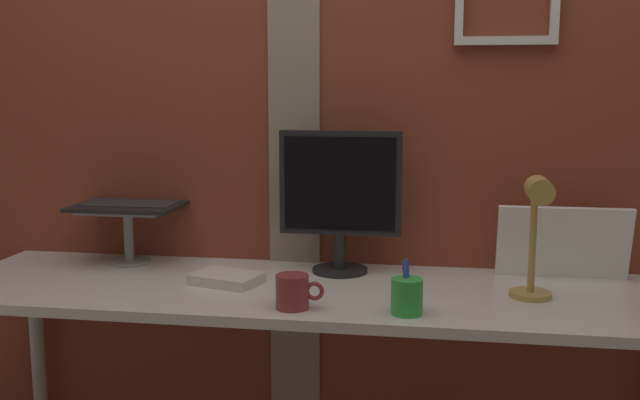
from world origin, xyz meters
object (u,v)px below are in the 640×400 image
(monitor, at_px, (340,191))
(desk_lamp, at_px, (536,225))
(pen_cup, at_px, (407,296))
(whiteboard_panel, at_px, (563,243))
(coffee_mug, at_px, (295,292))
(laptop, at_px, (135,189))

(monitor, relative_size, desk_lamp, 1.28)
(monitor, distance_m, desk_lamp, 0.63)
(pen_cup, bearing_deg, whiteboard_panel, 43.26)
(coffee_mug, bearing_deg, desk_lamp, 13.95)
(monitor, relative_size, pen_cup, 3.13)
(whiteboard_panel, xyz_separation_m, coffee_mug, (-0.77, -0.44, -0.07))
(monitor, distance_m, whiteboard_panel, 0.71)
(whiteboard_panel, distance_m, coffee_mug, 0.88)
(monitor, bearing_deg, whiteboard_panel, 2.35)
(whiteboard_panel, height_order, coffee_mug, whiteboard_panel)
(desk_lamp, distance_m, coffee_mug, 0.69)
(laptop, relative_size, whiteboard_panel, 0.88)
(pen_cup, xyz_separation_m, coffee_mug, (-0.30, -0.00, -0.00))
(coffee_mug, bearing_deg, whiteboard_panel, 29.64)
(pen_cup, height_order, coffee_mug, pen_cup)
(laptop, height_order, pen_cup, laptop)
(monitor, xyz_separation_m, whiteboard_panel, (0.70, 0.03, -0.15))
(desk_lamp, xyz_separation_m, pen_cup, (-0.34, -0.16, -0.17))
(monitor, xyz_separation_m, pen_cup, (0.23, -0.41, -0.22))
(desk_lamp, height_order, pen_cup, desk_lamp)
(monitor, relative_size, whiteboard_panel, 1.14)
(desk_lamp, xyz_separation_m, coffee_mug, (-0.65, -0.16, -0.17))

